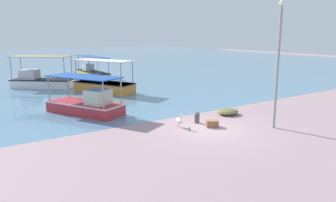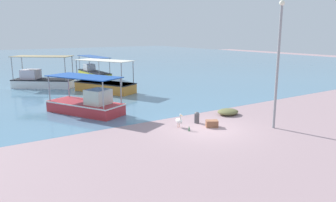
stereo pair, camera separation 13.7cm
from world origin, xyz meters
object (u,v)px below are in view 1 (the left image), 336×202
Objects in this scene: fishing_boat_far_left at (87,104)px; fishing_boat_center at (104,85)px; fishing_boat_near_left at (41,80)px; glass_bottle at (190,129)px; net_pile at (228,112)px; mooring_bollard at (197,117)px; pelican at (179,121)px; fishing_boat_outer at (92,72)px; cargo_crate at (212,124)px; lamp_post at (278,59)px.

fishing_boat_far_left is 7.68m from fishing_boat_center.
fishing_boat_near_left reaches higher than glass_bottle.
fishing_boat_far_left is 3.88× the size of net_pile.
fishing_boat_far_left is 8.94m from net_pile.
fishing_boat_near_left is 18.22m from mooring_bollard.
pelican is 4.24m from net_pile.
net_pile is (0.47, -21.72, -0.37)m from fishing_boat_outer.
cargo_crate reaches higher than glass_bottle.
net_pile is (7.23, -17.27, -0.49)m from fishing_boat_near_left.
fishing_boat_center is 0.86× the size of lamp_post.
net_pile and cargo_crate have the same top height.
fishing_boat_center is at bearing 85.64° from pelican.
fishing_boat_outer is 1.13× the size of fishing_boat_center.
fishing_boat_far_left is at bearing 128.17° from mooring_bollard.
fishing_boat_center reaches higher than pelican.
fishing_boat_outer is 23.33m from cargo_crate.
fishing_boat_near_left is at bearing 89.92° from fishing_boat_far_left.
pelican is (3.03, -17.85, -0.30)m from fishing_boat_near_left.
fishing_boat_near_left reaches higher than pelican.
cargo_crate is at bearing -150.34° from net_pile.
lamp_post is (3.29, -15.27, 3.12)m from fishing_boat_center.
fishing_boat_far_left is 0.84× the size of fishing_boat_outer.
lamp_post is at bearing -77.84° from fishing_boat_center.
mooring_bollard is at bearing 37.73° from glass_bottle.
fishing_boat_near_left is 18.11m from pelican.
net_pile is at bearing 29.66° from cargo_crate.
fishing_boat_far_left reaches higher than fishing_boat_outer.
glass_bottle is (3.08, -18.70, -0.57)m from fishing_boat_near_left.
fishing_boat_center reaches higher than cargo_crate.
lamp_post is at bearing -36.55° from cargo_crate.
fishing_boat_far_left is at bearing -90.08° from fishing_boat_near_left.
cargo_crate is (0.61, -13.29, -0.40)m from fishing_boat_center.
fishing_boat_center is 15.93m from lamp_post.
fishing_boat_outer is at bearing 74.35° from fishing_boat_center.
pelican is at bearing -172.76° from mooring_bollard.
fishing_boat_center is (3.99, 6.56, -0.03)m from fishing_boat_far_left.
fishing_boat_near_left is 12.05m from fishing_boat_far_left.
mooring_bollard is 2.86m from net_pile.
fishing_boat_near_left is 6.91× the size of pelican.
mooring_bollard is at bearing 132.79° from lamp_post.
pelican is 1.82m from cargo_crate.
fishing_boat_center is at bearing -105.65° from fishing_boat_outer.
fishing_boat_near_left is 0.83× the size of lamp_post.
pelican is 1.23× the size of mooring_bollard.
fishing_boat_far_left reaches higher than pelican.
glass_bottle is (-0.90, -13.21, -0.48)m from fishing_boat_center.
fishing_boat_outer is 0.97× the size of lamp_post.
lamp_post is 4.79× the size of net_pile.
fishing_boat_far_left is 8.27× the size of mooring_bollard.
pelican reaches higher than glass_bottle.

